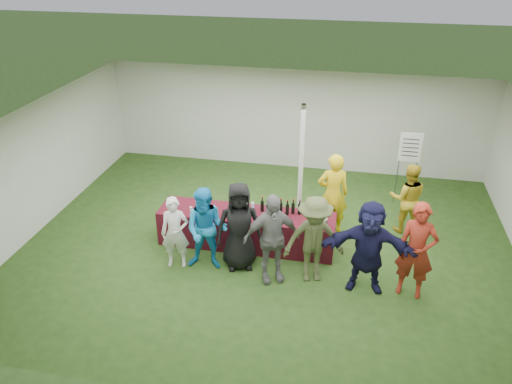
% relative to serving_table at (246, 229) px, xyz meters
% --- Properties ---
extents(ground, '(60.00, 60.00, 0.00)m').
position_rel_serving_table_xyz_m(ground, '(0.44, 0.05, -0.38)').
color(ground, '#284719').
rests_on(ground, ground).
extents(tent, '(10.00, 10.00, 10.00)m').
position_rel_serving_table_xyz_m(tent, '(0.94, 1.25, 0.98)').
color(tent, white).
rests_on(tent, ground).
extents(serving_table, '(3.60, 0.80, 0.75)m').
position_rel_serving_table_xyz_m(serving_table, '(0.00, 0.00, 0.00)').
color(serving_table, '#520F1A').
rests_on(serving_table, ground).
extents(wine_bottles, '(0.83, 0.15, 0.32)m').
position_rel_serving_table_xyz_m(wine_bottles, '(0.68, 0.15, 0.50)').
color(wine_bottles, black).
rests_on(wine_bottles, serving_table).
extents(wine_glasses, '(2.77, 0.14, 0.16)m').
position_rel_serving_table_xyz_m(wine_glasses, '(-0.51, -0.27, 0.49)').
color(wine_glasses, silver).
rests_on(wine_glasses, serving_table).
extents(water_bottle, '(0.07, 0.07, 0.23)m').
position_rel_serving_table_xyz_m(water_bottle, '(0.11, 0.08, 0.48)').
color(water_bottle, silver).
rests_on(water_bottle, serving_table).
extents(bar_towel, '(0.25, 0.18, 0.03)m').
position_rel_serving_table_xyz_m(bar_towel, '(1.49, 0.05, 0.39)').
color(bar_towel, white).
rests_on(bar_towel, serving_table).
extents(dump_bucket, '(0.23, 0.23, 0.18)m').
position_rel_serving_table_xyz_m(dump_bucket, '(1.53, -0.22, 0.46)').
color(dump_bucket, slate).
rests_on(dump_bucket, serving_table).
extents(wine_list_sign, '(0.50, 0.03, 1.80)m').
position_rel_serving_table_xyz_m(wine_list_sign, '(3.29, 2.46, 0.94)').
color(wine_list_sign, slate).
rests_on(wine_list_sign, ground).
extents(staff_pourer, '(0.74, 0.57, 1.82)m').
position_rel_serving_table_xyz_m(staff_pourer, '(1.67, 0.87, 0.54)').
color(staff_pourer, yellow).
rests_on(staff_pourer, ground).
extents(staff_back, '(0.77, 0.61, 1.57)m').
position_rel_serving_table_xyz_m(staff_back, '(3.23, 1.23, 0.41)').
color(staff_back, gold).
rests_on(staff_back, ground).
extents(customer_0, '(0.60, 0.46, 1.46)m').
position_rel_serving_table_xyz_m(customer_0, '(-1.17, -0.96, 0.36)').
color(customer_0, silver).
rests_on(customer_0, ground).
extents(customer_1, '(0.86, 0.69, 1.68)m').
position_rel_serving_table_xyz_m(customer_1, '(-0.56, -0.91, 0.47)').
color(customer_1, '#1789CC').
rests_on(customer_1, ground).
extents(customer_2, '(0.99, 0.79, 1.78)m').
position_rel_serving_table_xyz_m(customer_2, '(0.03, -0.75, 0.51)').
color(customer_2, black).
rests_on(customer_2, ground).
extents(customer_3, '(1.13, 0.82, 1.77)m').
position_rel_serving_table_xyz_m(customer_3, '(0.70, -1.04, 0.51)').
color(customer_3, slate).
rests_on(customer_3, ground).
extents(customer_4, '(1.25, 0.92, 1.72)m').
position_rel_serving_table_xyz_m(customer_4, '(1.45, -0.89, 0.49)').
color(customer_4, '#48502C').
rests_on(customer_4, ground).
extents(customer_5, '(1.65, 0.53, 1.78)m').
position_rel_serving_table_xyz_m(customer_5, '(2.41, -0.97, 0.51)').
color(customer_5, '#151438').
rests_on(customer_5, ground).
extents(customer_6, '(0.73, 0.55, 1.83)m').
position_rel_serving_table_xyz_m(customer_6, '(3.22, -0.97, 0.54)').
color(customer_6, maroon).
rests_on(customer_6, ground).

